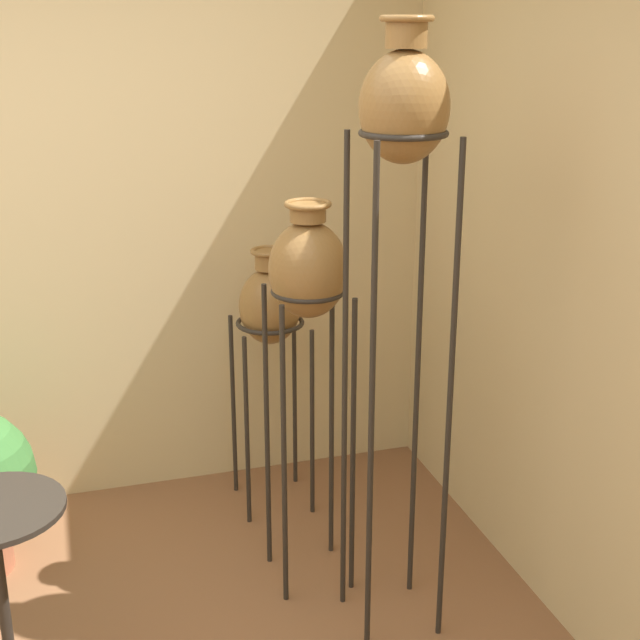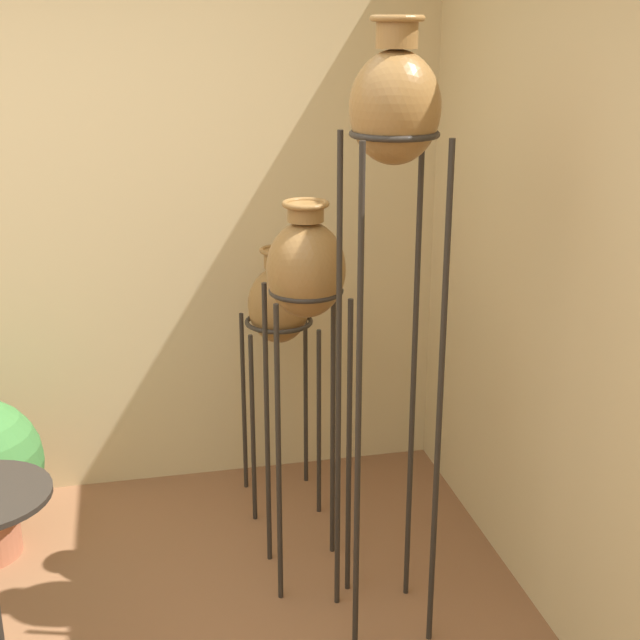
# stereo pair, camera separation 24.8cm
# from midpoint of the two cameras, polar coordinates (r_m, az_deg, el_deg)

# --- Properties ---
(wall_back) EXTENTS (7.83, 0.06, 2.70)m
(wall_back) POSITION_cam_midpoint_polar(r_m,az_deg,el_deg) (4.03, -17.70, 6.86)
(wall_back) COLOR #D1B784
(wall_back) RESTS_ON ground_plane
(vase_stand_tall) EXTENTS (0.30, 0.30, 2.13)m
(vase_stand_tall) POSITION_cam_midpoint_polar(r_m,az_deg,el_deg) (2.82, 7.36, 11.85)
(vase_stand_tall) COLOR #28231E
(vase_stand_tall) RESTS_ON ground_plane
(vase_stand_medium) EXTENTS (0.29, 0.29, 1.52)m
(vase_stand_medium) POSITION_cam_midpoint_polar(r_m,az_deg,el_deg) (3.19, 1.32, 2.69)
(vase_stand_medium) COLOR #28231E
(vase_stand_medium) RESTS_ON ground_plane
(vase_stand_short) EXTENTS (0.31, 0.31, 1.20)m
(vase_stand_short) POSITION_cam_midpoint_polar(r_m,az_deg,el_deg) (3.84, -0.82, 0.69)
(vase_stand_short) COLOR #28231E
(vase_stand_short) RESTS_ON ground_plane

